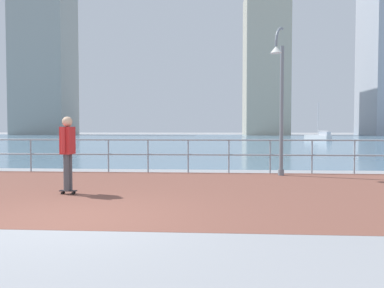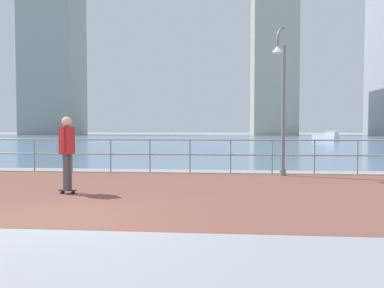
{
  "view_description": "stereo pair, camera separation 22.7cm",
  "coord_description": "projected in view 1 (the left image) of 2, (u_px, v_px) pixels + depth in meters",
  "views": [
    {
      "loc": [
        2.39,
        -6.15,
        1.51
      ],
      "look_at": [
        1.72,
        4.15,
        1.1
      ],
      "focal_mm": 35.65,
      "sensor_mm": 36.0,
      "label": 1
    },
    {
      "loc": [
        2.62,
        -6.14,
        1.51
      ],
      "look_at": [
        1.72,
        4.15,
        1.1
      ],
      "focal_mm": 35.65,
      "sensor_mm": 36.0,
      "label": 2
    }
  ],
  "objects": [
    {
      "name": "tower_beige",
      "position": [
        265.0,
        64.0,
        94.5
      ],
      "size": [
        10.19,
        14.75,
        36.77
      ],
      "color": "#B2AD99",
      "rests_on": "ground"
    },
    {
      "name": "sailboat_blue",
      "position": [
        319.0,
        137.0,
        48.1
      ],
      "size": [
        2.91,
        3.4,
        4.84
      ],
      "color": "white",
      "rests_on": "ground"
    },
    {
      "name": "ground",
      "position": [
        197.0,
        141.0,
        46.23
      ],
      "size": [
        220.0,
        220.0,
        0.0
      ],
      "primitive_type": "plane",
      "color": "gray"
    },
    {
      "name": "lamppost",
      "position": [
        280.0,
        94.0,
        12.11
      ],
      "size": [
        0.54,
        0.75,
        4.76
      ],
      "color": "slate",
      "rests_on": "ground"
    },
    {
      "name": "harbor_water",
      "position": [
        201.0,
        139.0,
        58.12
      ],
      "size": [
        180.0,
        88.0,
        0.0
      ],
      "primitive_type": "cube",
      "color": "slate",
      "rests_on": "ground"
    },
    {
      "name": "waterfront_railing",
      "position": [
        148.0,
        149.0,
        13.22
      ],
      "size": [
        25.25,
        0.06,
        1.16
      ],
      "color": "#8C99A3",
      "rests_on": "ground"
    },
    {
      "name": "brick_paving",
      "position": [
        120.0,
        190.0,
        9.46
      ],
      "size": [
        28.0,
        7.61,
        0.01
      ],
      "primitive_type": "cube",
      "color": "brown",
      "rests_on": "ground"
    },
    {
      "name": "tower_concrete",
      "position": [
        44.0,
        49.0,
        99.44
      ],
      "size": [
        13.83,
        12.11,
        46.33
      ],
      "color": "#939993",
      "rests_on": "ground"
    },
    {
      "name": "skateboarder",
      "position": [
        68.0,
        147.0,
        8.76
      ],
      "size": [
        0.4,
        0.55,
        1.79
      ],
      "color": "black",
      "rests_on": "ground"
    }
  ]
}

